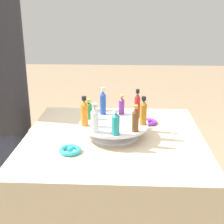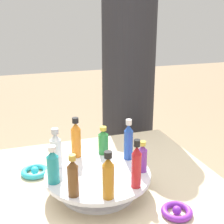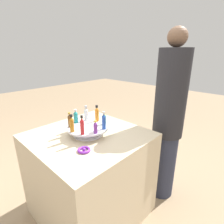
# 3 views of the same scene
# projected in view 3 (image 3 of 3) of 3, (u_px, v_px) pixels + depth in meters

# --- Properties ---
(ground_plane) EXTENTS (12.00, 12.00, 0.00)m
(ground_plane) POSITION_uv_depth(u_px,v_px,m) (92.00, 209.00, 1.63)
(ground_plane) COLOR #997F60
(party_table) EXTENTS (0.84, 0.84, 0.77)m
(party_table) POSITION_uv_depth(u_px,v_px,m) (90.00, 175.00, 1.51)
(party_table) COLOR beige
(party_table) RESTS_ON ground_plane
(display_stand) EXTENTS (0.32, 0.32, 0.07)m
(display_stand) POSITION_uv_depth(u_px,v_px,m) (88.00, 130.00, 1.37)
(display_stand) COLOR silver
(display_stand) RESTS_ON party_table
(bottle_green) EXTENTS (0.03, 0.03, 0.10)m
(bottle_green) POSITION_uv_depth(u_px,v_px,m) (104.00, 119.00, 1.39)
(bottle_green) COLOR #288438
(bottle_green) RESTS_ON display_stand
(bottle_orange) EXTENTS (0.03, 0.03, 0.14)m
(bottle_orange) POSITION_uv_depth(u_px,v_px,m) (97.00, 114.00, 1.45)
(bottle_orange) COLOR orange
(bottle_orange) RESTS_ON display_stand
(bottle_clear) EXTENTS (0.03, 0.03, 0.13)m
(bottle_clear) POSITION_uv_depth(u_px,v_px,m) (86.00, 114.00, 1.46)
(bottle_clear) COLOR silver
(bottle_clear) RESTS_ON display_stand
(bottle_teal) EXTENTS (0.03, 0.03, 0.11)m
(bottle_teal) POSITION_uv_depth(u_px,v_px,m) (76.00, 117.00, 1.42)
(bottle_teal) COLOR teal
(bottle_teal) RESTS_ON display_stand
(bottle_brown) EXTENTS (0.03, 0.03, 0.12)m
(bottle_brown) POSITION_uv_depth(u_px,v_px,m) (70.00, 120.00, 1.34)
(bottle_brown) COLOR brown
(bottle_brown) RESTS_ON display_stand
(bottle_amber) EXTENTS (0.03, 0.03, 0.13)m
(bottle_amber) POSITION_uv_depth(u_px,v_px,m) (72.00, 124.00, 1.25)
(bottle_amber) COLOR #AD6B19
(bottle_amber) RESTS_ON display_stand
(bottle_red) EXTENTS (0.03, 0.03, 0.14)m
(bottle_red) POSITION_uv_depth(u_px,v_px,m) (82.00, 126.00, 1.21)
(bottle_red) COLOR #B21E23
(bottle_red) RESTS_ON display_stand
(bottle_purple) EXTENTS (0.03, 0.03, 0.10)m
(bottle_purple) POSITION_uv_depth(u_px,v_px,m) (95.00, 127.00, 1.24)
(bottle_purple) COLOR #702D93
(bottle_purple) RESTS_ON display_stand
(bottle_blue) EXTENTS (0.03, 0.03, 0.14)m
(bottle_blue) POSITION_uv_depth(u_px,v_px,m) (104.00, 121.00, 1.30)
(bottle_blue) COLOR #234CAD
(bottle_blue) RESTS_ON display_stand
(ribbon_bow_teal) EXTENTS (0.09, 0.09, 0.03)m
(ribbon_bow_teal) POSITION_uv_depth(u_px,v_px,m) (91.00, 121.00, 1.61)
(ribbon_bow_teal) COLOR #2DB7CC
(ribbon_bow_teal) RESTS_ON party_table
(ribbon_bow_purple) EXTENTS (0.09, 0.09, 0.02)m
(ribbon_bow_purple) POSITION_uv_depth(u_px,v_px,m) (84.00, 150.00, 1.14)
(ribbon_bow_purple) COLOR purple
(ribbon_bow_purple) RESTS_ON party_table
(person_figure) EXTENTS (0.27, 0.27, 1.58)m
(person_figure) POSITION_uv_depth(u_px,v_px,m) (168.00, 121.00, 1.58)
(person_figure) COLOR #282D42
(person_figure) RESTS_ON ground_plane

